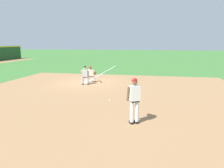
{
  "coord_description": "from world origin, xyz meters",
  "views": [
    {
      "loc": [
        -16.72,
        -5.43,
        3.22
      ],
      "look_at": [
        -5.85,
        -3.28,
        1.11
      ],
      "focal_mm": 35.0,
      "sensor_mm": 36.0,
      "label": 1
    }
  ],
  "objects_px": {
    "first_base_bag": "(86,82)",
    "baserunner": "(85,74)",
    "pitcher": "(135,98)",
    "first_baseman": "(91,74)",
    "baseball": "(110,100)"
  },
  "relations": [
    {
      "from": "first_base_bag",
      "to": "pitcher",
      "type": "distance_m",
      "value": 9.59
    },
    {
      "from": "baseball",
      "to": "pitcher",
      "type": "height_order",
      "value": "pitcher"
    },
    {
      "from": "first_base_bag",
      "to": "baserunner",
      "type": "distance_m",
      "value": 1.08
    },
    {
      "from": "pitcher",
      "to": "first_baseman",
      "type": "xyz_separation_m",
      "value": [
        8.52,
        4.36,
        -0.33
      ]
    },
    {
      "from": "baseball",
      "to": "first_baseman",
      "type": "bearing_deg",
      "value": 26.76
    },
    {
      "from": "first_base_bag",
      "to": "first_baseman",
      "type": "height_order",
      "value": "first_baseman"
    },
    {
      "from": "first_baseman",
      "to": "pitcher",
      "type": "bearing_deg",
      "value": -152.91
    },
    {
      "from": "first_base_bag",
      "to": "baseball",
      "type": "height_order",
      "value": "first_base_bag"
    },
    {
      "from": "first_baseman",
      "to": "baserunner",
      "type": "distance_m",
      "value": 1.0
    },
    {
      "from": "baseball",
      "to": "first_baseman",
      "type": "height_order",
      "value": "first_baseman"
    },
    {
      "from": "first_base_bag",
      "to": "baserunner",
      "type": "relative_size",
      "value": 0.26
    },
    {
      "from": "first_baseman",
      "to": "baserunner",
      "type": "bearing_deg",
      "value": 169.91
    },
    {
      "from": "first_base_bag",
      "to": "baserunner",
      "type": "bearing_deg",
      "value": -168.9
    },
    {
      "from": "baseball",
      "to": "pitcher",
      "type": "distance_m",
      "value": 3.72
    },
    {
      "from": "pitcher",
      "to": "first_base_bag",
      "type": "bearing_deg",
      "value": 29.4
    }
  ]
}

